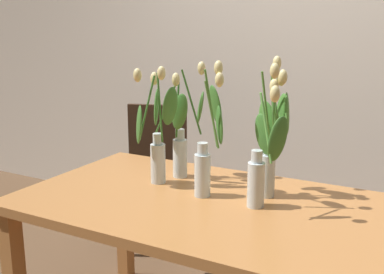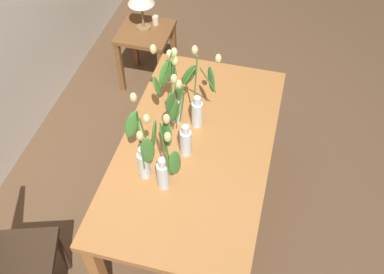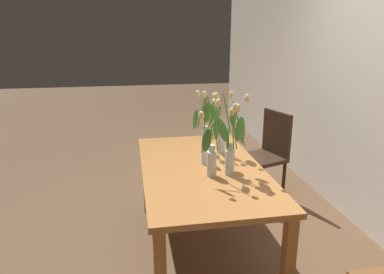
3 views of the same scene
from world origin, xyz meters
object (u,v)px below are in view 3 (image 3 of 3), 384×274
Objects in this scene: tulip_vase_0 at (234,146)px; dining_chair at (268,150)px; dining_table at (202,178)px; tulip_vase_4 at (215,149)px; tulip_vase_3 at (221,129)px; tulip_vase_1 at (204,132)px; tulip_vase_2 at (209,141)px.

dining_chair is (-1.04, 0.69, -0.43)m from tulip_vase_0.
dining_chair is (-0.86, 0.88, -0.12)m from dining_table.
tulip_vase_3 is at bearing 160.36° from tulip_vase_4.
dining_table is 0.41m from tulip_vase_0.
tulip_vase_4 reaches higher than dining_table.
tulip_vase_1 reaches higher than dining_table.
dining_table is at bearing -45.93° from dining_chair.
tulip_vase_1 is 0.14m from tulip_vase_3.
dining_chair reaches higher than dining_table.
tulip_vase_0 is 1.03× the size of tulip_vase_2.
dining_table is 0.46m from tulip_vase_3.
dining_table is 2.77× the size of tulip_vase_0.
tulip_vase_2 is 1.00× the size of tulip_vase_4.
tulip_vase_1 is at bearing -108.05° from tulip_vase_3.
tulip_vase_2 is (-0.05, 0.07, 0.28)m from dining_table.
tulip_vase_1 is 0.98× the size of tulip_vase_3.
dining_chair is at bearing 141.55° from tulip_vase_4.
dining_table is at bearing -165.68° from tulip_vase_4.
tulip_vase_1 is 0.26m from tulip_vase_2.
tulip_vase_0 is 1.02× the size of tulip_vase_4.
tulip_vase_2 is at bearing -34.18° from tulip_vase_3.
tulip_vase_2 reaches higher than dining_table.
tulip_vase_4 is (0.47, -0.17, -0.01)m from tulip_vase_3.
dining_table is 0.36m from tulip_vase_4.
dining_table is 3.00× the size of tulip_vase_1.
tulip_vase_2 is (-0.23, -0.13, -0.03)m from tulip_vase_0.
tulip_vase_1 is 0.51m from tulip_vase_4.
tulip_vase_2 is at bearing 175.93° from tulip_vase_4.
tulip_vase_4 is at bearing -84.38° from tulip_vase_0.
tulip_vase_1 is at bearing 175.93° from tulip_vase_4.
tulip_vase_3 reaches higher than dining_chair.
dining_table is 1.72× the size of dining_chair.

